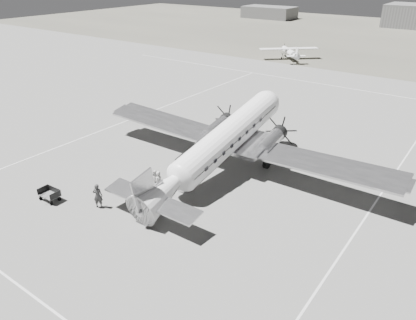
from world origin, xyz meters
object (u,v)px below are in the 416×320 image
object	(u,v)px
shed_secondary	(269,12)
ramp_agent	(156,179)
ground_crew	(98,196)
passenger	(158,180)
light_plane_left	(289,53)
baggage_cart_far	(50,195)
baggage_cart_near	(137,196)
dc3_airliner	(221,145)

from	to	relation	value
shed_secondary	ramp_agent	xyz separation A→B (m)	(51.24, -115.58, -1.14)
ground_crew	passenger	bearing A→B (deg)	-142.32
ramp_agent	shed_secondary	bearing A→B (deg)	19.02
light_plane_left	baggage_cart_far	xyz separation A→B (m)	(8.41, -61.19, -0.74)
light_plane_left	ramp_agent	bearing A→B (deg)	-118.10
light_plane_left	baggage_cart_near	distance (m)	58.97
light_plane_left	passenger	xyz separation A→B (m)	(14.22, -54.65, -0.41)
shed_secondary	ground_crew	distance (m)	130.24
baggage_cart_near	ground_crew	world-z (taller)	ground_crew
dc3_airliner	ramp_agent	size ratio (longest dim) A/B	17.72
dc3_airliner	ground_crew	size ratio (longest dim) A/B	14.92
ramp_agent	light_plane_left	bearing A→B (deg)	9.50
light_plane_left	baggage_cart_far	world-z (taller)	light_plane_left
ramp_agent	ground_crew	bearing A→B (deg)	156.53
dc3_airliner	ground_crew	xyz separation A→B (m)	(-4.60, -10.21, -1.89)
shed_secondary	ramp_agent	bearing A→B (deg)	-66.09
dc3_airliner	ramp_agent	xyz separation A→B (m)	(-2.98, -5.38, -2.05)
ramp_agent	passenger	bearing A→B (deg)	-73.64
shed_secondary	ground_crew	xyz separation A→B (m)	(49.62, -120.41, -0.98)
light_plane_left	baggage_cart_near	world-z (taller)	light_plane_left
baggage_cart_near	passenger	bearing A→B (deg)	78.40
passenger	ramp_agent	bearing A→B (deg)	94.01
light_plane_left	baggage_cart_far	bearing A→B (deg)	-124.66
shed_secondary	dc3_airliner	size ratio (longest dim) A/B	0.59
baggage_cart_far	ramp_agent	xyz separation A→B (m)	(5.63, 6.46, 0.36)
shed_secondary	ramp_agent	distance (m)	126.43
light_plane_left	passenger	world-z (taller)	light_plane_left
dc3_airliner	passenger	distance (m)	6.35
dc3_airliner	baggage_cart_far	distance (m)	14.84
dc3_airliner	baggage_cart_far	bearing A→B (deg)	-126.09
ramp_agent	passenger	distance (m)	0.20
baggage_cart_far	passenger	size ratio (longest dim) A/B	1.06
dc3_airliner	light_plane_left	xyz separation A→B (m)	(-17.01, 49.34, -1.67)
ramp_agent	baggage_cart_far	bearing A→B (deg)	134.07
light_plane_left	dc3_airliner	bearing A→B (deg)	-113.47
baggage_cart_near	baggage_cart_far	size ratio (longest dim) A/B	1.02
light_plane_left	ground_crew	distance (m)	60.84
dc3_airliner	passenger	bearing A→B (deg)	-117.82
ramp_agent	passenger	world-z (taller)	ramp_agent
light_plane_left	ground_crew	bearing A→B (deg)	-120.72
baggage_cart_near	ramp_agent	distance (m)	2.53
passenger	light_plane_left	bearing A→B (deg)	-2.65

